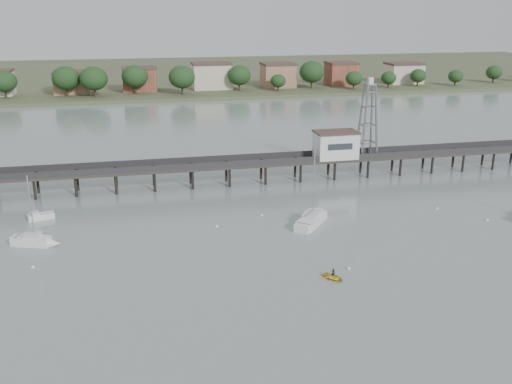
# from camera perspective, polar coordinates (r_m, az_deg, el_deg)

# --- Properties ---
(ground_plane) EXTENTS (500.00, 500.00, 0.00)m
(ground_plane) POSITION_cam_1_polar(r_m,az_deg,el_deg) (55.79, 4.37, -17.63)
(ground_plane) COLOR gray
(ground_plane) RESTS_ON ground
(pier) EXTENTS (150.00, 5.00, 5.50)m
(pier) POSITION_cam_1_polar(r_m,az_deg,el_deg) (108.01, -4.66, 2.62)
(pier) COLOR #2D2823
(pier) RESTS_ON ground
(pier_building) EXTENTS (8.40, 5.40, 5.30)m
(pier_building) POSITION_cam_1_polar(r_m,az_deg,el_deg) (113.20, 7.98, 4.73)
(pier_building) COLOR silver
(pier_building) RESTS_ON ground
(lattice_tower) EXTENTS (3.20, 3.20, 15.50)m
(lattice_tower) POSITION_cam_1_polar(r_m,az_deg,el_deg) (114.66, 11.15, 7.00)
(lattice_tower) COLOR slate
(lattice_tower) RESTS_ON ground
(sailboat_c) EXTENTS (7.95, 8.91, 15.23)m
(sailboat_c) POSITION_cam_1_polar(r_m,az_deg,el_deg) (90.98, 5.94, -2.52)
(sailboat_c) COLOR white
(sailboat_c) RESTS_ON ground
(sailboat_b) EXTENTS (6.75, 3.97, 10.91)m
(sailboat_b) POSITION_cam_1_polar(r_m,az_deg,el_deg) (87.03, -20.89, -4.64)
(sailboat_b) COLOR white
(sailboat_b) RESTS_ON ground
(white_tender) EXTENTS (4.28, 2.69, 1.55)m
(white_tender) POSITION_cam_1_polar(r_m,az_deg,el_deg) (97.58, -20.77, -2.30)
(white_tender) COLOR white
(white_tender) RESTS_ON ground
(yellow_dinghy) EXTENTS (2.08, 1.69, 2.94)m
(yellow_dinghy) POSITION_cam_1_polar(r_m,az_deg,el_deg) (72.83, 7.70, -8.60)
(yellow_dinghy) COLOR yellow
(yellow_dinghy) RESTS_ON ground
(dinghy_occupant) EXTENTS (0.67, 1.25, 0.28)m
(dinghy_occupant) POSITION_cam_1_polar(r_m,az_deg,el_deg) (72.83, 7.70, -8.60)
(dinghy_occupant) COLOR black
(dinghy_occupant) RESTS_ON ground
(mooring_buoys) EXTENTS (69.54, 22.40, 0.39)m
(mooring_buoys) POSITION_cam_1_polar(r_m,az_deg,el_deg) (85.58, 1.28, -4.18)
(mooring_buoys) COLOR beige
(mooring_buoys) RESTS_ON ground
(far_shore) EXTENTS (500.00, 170.00, 10.40)m
(far_shore) POSITION_cam_1_polar(r_m,az_deg,el_deg) (284.90, -9.64, 11.50)
(far_shore) COLOR #475133
(far_shore) RESTS_ON ground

